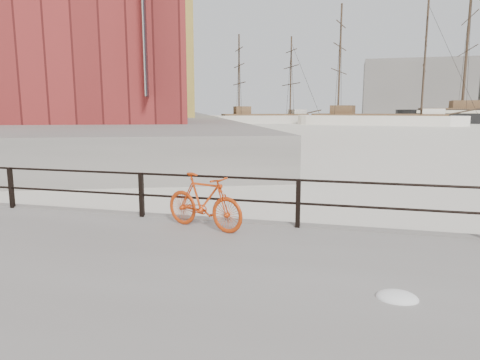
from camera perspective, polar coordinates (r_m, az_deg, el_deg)
The scene contains 14 objects.
ground at distance 9.13m, azimuth 7.75°, elevation -8.13°, with size 400.00×400.00×0.00m, color white.
promenade at distance 5.40m, azimuth 2.32°, elevation -18.88°, with size 36.00×8.00×0.35m, color gray.
far_quay at distance 90.50m, azimuth -12.41°, elevation 8.00°, with size 24.00×150.00×1.80m, color gray.
guardrail at distance 8.77m, azimuth 7.76°, elevation -3.11°, with size 28.00×0.10×1.00m, color black, non-canonical shape.
bicycle at distance 8.60m, azimuth -4.84°, elevation -2.87°, with size 1.87×0.28×1.13m, color #BE380C.
schooner_mid at distance 80.79m, azimuth 17.84°, elevation 6.99°, with size 31.24×13.22×22.26m, color white, non-canonical shape.
schooner_left at distance 87.17m, azimuth 3.33°, elevation 7.57°, with size 23.48×10.67×17.92m, color beige, non-canonical shape.
workboat_near at distance 51.55m, azimuth -21.05°, elevation 5.72°, with size 12.54×4.18×7.00m, color black, non-canonical shape.
workboat_far at distance 65.83m, azimuth -17.09°, elevation 6.59°, with size 11.76×4.06×7.00m, color black, non-canonical shape.
apartment_mustard at distance 58.86m, azimuth -17.80°, elevation 18.90°, with size 22.00×15.00×22.20m, color gold.
apartment_cream at distance 81.32m, azimuth -14.79°, elevation 15.91°, with size 20.00×15.00×21.20m, color beige.
apartment_grey at distance 103.16m, azimuth -13.22°, elevation 15.07°, with size 22.00×15.00×23.20m, color #ACACA6.
apartment_brick at distance 125.90m, azimuth -12.13°, elevation 13.58°, with size 24.00×15.00×21.20m, color brown.
industrial_west at distance 149.99m, azimuth 22.36°, elevation 11.08°, with size 32.00×18.00×18.00m, color gray.
Camera 1 is at (1.00, -8.65, 2.73)m, focal length 32.00 mm.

